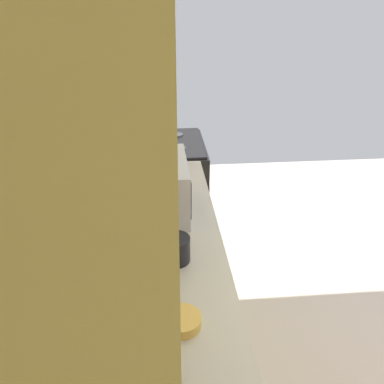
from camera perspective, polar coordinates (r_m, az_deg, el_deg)
wall_back at (r=1.80m, az=-16.39°, el=5.38°), size 3.91×0.12×2.80m
upper_cabinets at (r=1.26m, az=-12.05°, el=14.50°), size 2.08×0.31×0.57m
oven_range at (r=3.41m, az=-3.98°, el=-0.29°), size 0.70×0.68×1.08m
microwave at (r=2.23m, az=-5.23°, el=0.83°), size 0.49×0.37×0.30m
bowl at (r=1.58m, az=-1.50°, el=-17.47°), size 0.15×0.15×0.04m
kettle at (r=1.87m, az=-2.34°, el=-7.90°), size 0.18×0.14×0.14m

